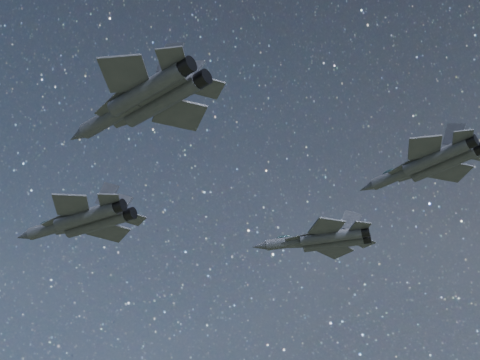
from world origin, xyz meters
The scene contains 4 objects.
jet_lead centered at (-18.40, -4.68, 139.24)m, with size 19.90×14.09×5.05m.
jet_left centered at (4.00, 23.38, 143.46)m, with size 19.37×13.16×4.87m.
jet_right centered at (3.72, -20.40, 139.04)m, with size 20.15×14.01×5.07m.
jet_slot centered at (25.46, 5.24, 138.99)m, with size 16.53×11.38×4.15m.
Camera 1 is at (38.36, -60.26, 94.36)m, focal length 50.00 mm.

